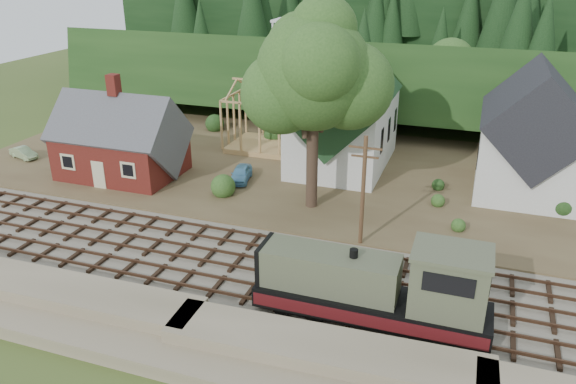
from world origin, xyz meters
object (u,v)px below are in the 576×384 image
(car_green, at_px, (23,153))
(car_blue, at_px, (241,174))
(locomotive, at_px, (380,289))
(patio_set, at_px, (76,156))

(car_green, bearing_deg, car_blue, -70.26)
(locomotive, xyz_separation_m, car_blue, (-15.18, 16.00, -1.24))
(locomotive, distance_m, car_green, 40.18)
(car_green, xyz_separation_m, patio_set, (8.44, -2.52, 1.52))
(patio_set, bearing_deg, car_green, 163.37)
(locomotive, height_order, patio_set, locomotive)
(locomotive, xyz_separation_m, car_green, (-37.49, 14.40, -1.36))
(car_blue, xyz_separation_m, car_green, (-22.31, -1.60, -0.11))
(car_green, bearing_deg, locomotive, -95.36)
(patio_set, bearing_deg, car_blue, 16.54)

